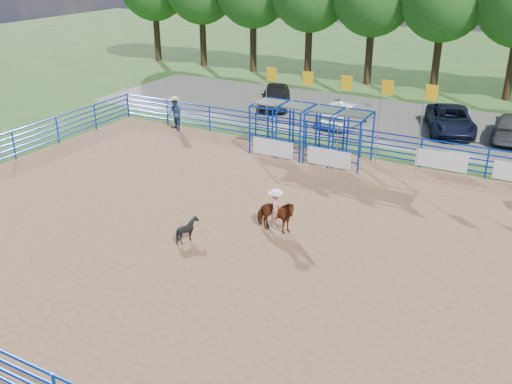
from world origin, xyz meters
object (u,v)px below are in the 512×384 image
at_px(calf, 188,230).
at_px(car_c, 450,120).
at_px(horse_and_rider, 275,212).
at_px(car_b, 348,113).
at_px(spectator_cowboy, 175,114).
at_px(car_a, 275,96).

bearing_deg(calf, car_c, -47.96).
distance_m(horse_and_rider, car_b, 14.59).
xyz_separation_m(calf, car_c, (5.59, 18.00, 0.26)).
xyz_separation_m(spectator_cowboy, car_a, (2.76, 7.27, -0.21)).
height_order(car_a, car_b, car_a).
height_order(car_b, car_c, car_b).
relative_size(horse_and_rider, calf, 2.64).
bearing_deg(horse_and_rider, spectator_cowboy, 141.50).
xyz_separation_m(car_a, car_c, (11.18, -0.02, -0.04)).
bearing_deg(spectator_cowboy, car_c, 27.50).
bearing_deg(car_c, car_a, 161.77).
bearing_deg(car_b, calf, 96.14).
distance_m(calf, car_b, 16.53).
bearing_deg(car_a, car_c, -22.46).
bearing_deg(car_b, spectator_cowboy, 40.83).
height_order(calf, car_b, car_b).
bearing_deg(car_c, calf, -125.39).
distance_m(car_b, car_c, 5.79).
relative_size(calf, car_c, 0.17).
distance_m(car_a, car_c, 11.18).
height_order(calf, car_c, car_c).
xyz_separation_m(car_a, car_b, (5.58, -1.49, -0.03)).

